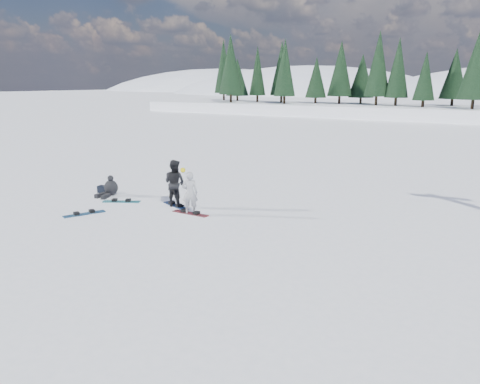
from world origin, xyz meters
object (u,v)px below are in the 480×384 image
(snowboard_loose_c, at_px, (121,202))
(snowboard_loose_a, at_px, (84,214))
(seated_rider, at_px, (110,188))
(gear_bag, at_px, (103,189))
(snowboarder_man, at_px, (175,183))
(snowboarder_woman, at_px, (190,193))

(snowboard_loose_c, xyz_separation_m, snowboard_loose_a, (0.16, -2.01, 0.00))
(seated_rider, xyz_separation_m, snowboard_loose_c, (1.19, -0.55, -0.32))
(gear_bag, height_order, snowboard_loose_a, gear_bag)
(gear_bag, bearing_deg, snowboard_loose_c, -22.98)
(snowboarder_man, xyz_separation_m, gear_bag, (-4.14, 0.14, -0.76))
(seated_rider, bearing_deg, gear_bag, 147.60)
(gear_bag, height_order, snowboard_loose_c, gear_bag)
(seated_rider, height_order, snowboard_loose_c, seated_rider)
(seated_rider, bearing_deg, snowboarder_man, -10.43)
(snowboard_loose_c, relative_size, snowboard_loose_a, 1.00)
(snowboarder_man, height_order, seated_rider, snowboarder_man)
(snowboarder_man, distance_m, snowboard_loose_c, 2.51)
(gear_bag, relative_size, snowboard_loose_c, 0.30)
(snowboarder_man, bearing_deg, gear_bag, -2.45)
(snowboarder_woman, xyz_separation_m, snowboarder_man, (-1.18, 0.58, 0.11))
(snowboard_loose_c, bearing_deg, snowboarder_woman, -26.82)
(seated_rider, distance_m, snowboard_loose_a, 2.91)
(snowboarder_woman, height_order, gear_bag, snowboarder_woman)
(seated_rider, xyz_separation_m, gear_bag, (-0.70, 0.26, -0.18))
(snowboard_loose_a, bearing_deg, seated_rider, 51.87)
(seated_rider, relative_size, snowboard_loose_c, 0.72)
(snowboard_loose_a, bearing_deg, gear_bag, 60.10)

